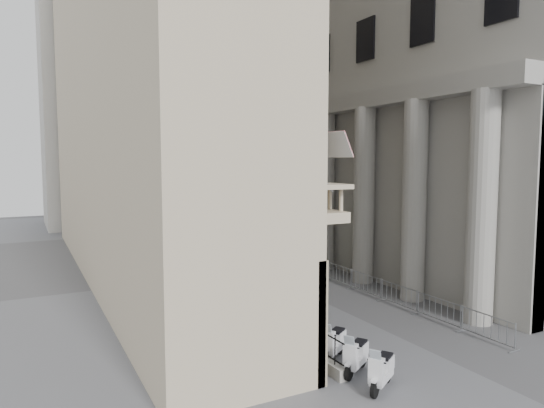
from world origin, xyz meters
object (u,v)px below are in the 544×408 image
at_px(scooter_0, 381,389).
at_px(street_lamp, 222,193).
at_px(pedestrian_b, 215,224).
at_px(info_kiosk, 187,260).
at_px(pedestrian_a, 196,233).
at_px(security_tent, 213,230).

xyz_separation_m(scooter_0, street_lamp, (1.36, 16.60, 5.00)).
bearing_deg(pedestrian_b, scooter_0, 79.11).
relative_size(info_kiosk, pedestrian_a, 1.04).
distance_m(street_lamp, pedestrian_b, 16.56).
bearing_deg(security_tent, street_lamp, -31.63).
height_order(scooter_0, pedestrian_a, pedestrian_a).
xyz_separation_m(security_tent, pedestrian_a, (2.70, 11.36, -1.93)).
bearing_deg(info_kiosk, security_tent, -20.27).
xyz_separation_m(scooter_0, info_kiosk, (-0.65, 17.47, 0.86)).
height_order(scooter_0, street_lamp, street_lamp).
height_order(pedestrian_a, pedestrian_b, pedestrian_b).
height_order(security_tent, street_lamp, street_lamp).
distance_m(scooter_0, info_kiosk, 17.50).
bearing_deg(scooter_0, street_lamp, -36.14).
xyz_separation_m(scooter_0, pedestrian_b, (6.54, 31.79, 0.96)).
relative_size(security_tent, street_lamp, 0.48).
distance_m(scooter_0, pedestrian_a, 28.50).
xyz_separation_m(info_kiosk, pedestrian_a, (4.20, 10.80, -0.04)).
bearing_deg(pedestrian_a, security_tent, 96.59).
xyz_separation_m(security_tent, street_lamp, (0.51, -0.32, 2.26)).
distance_m(street_lamp, pedestrian_a, 12.59).
relative_size(security_tent, pedestrian_a, 2.47).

